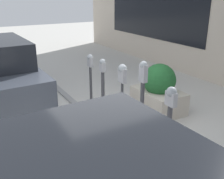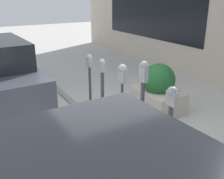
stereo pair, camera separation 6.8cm
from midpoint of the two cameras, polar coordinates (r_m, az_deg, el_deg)
The scene contains 8 objects.
ground_plane at distance 5.59m, azimuth -0.53°, elevation -8.78°, with size 40.00×40.00×0.00m, color beige.
curb_strip at distance 5.55m, azimuth -1.25°, elevation -8.80°, with size 19.00×0.16×0.04m.
parking_meter_nearest at distance 4.25m, azimuth 12.92°, elevation -5.10°, with size 0.20×0.17×1.38m.
parking_meter_second at distance 4.74m, azimuth 7.03°, elevation -0.86°, with size 0.15×0.13×1.62m.
parking_meter_middle at distance 5.26m, azimuth 2.62°, elevation 2.01°, with size 0.20×0.17×1.40m.
parking_meter_fourth at distance 6.03m, azimuth -1.70°, elevation 2.07°, with size 0.16×0.13×1.33m.
parking_meter_farthest at distance 6.68m, azimuth -4.44°, elevation 4.29°, with size 0.17×0.14×1.28m.
planter_box at distance 6.38m, azimuth 10.44°, elevation -0.34°, with size 1.23×0.83×1.17m.
Camera 1 is at (-4.26, 2.38, 2.72)m, focal length 42.00 mm.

